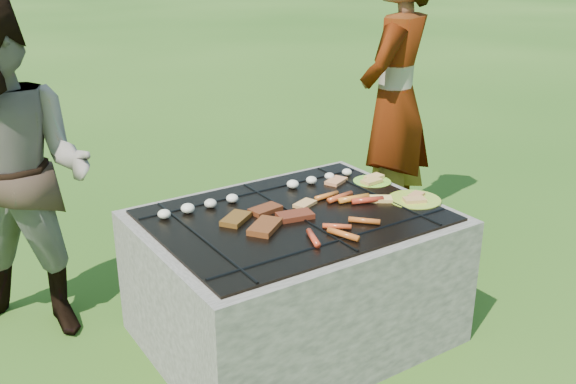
# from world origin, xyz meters

# --- Properties ---
(lawn) EXTENTS (60.00, 60.00, 0.00)m
(lawn) POSITION_xyz_m (0.00, 0.00, 0.00)
(lawn) COLOR #224A12
(lawn) RESTS_ON ground
(fire_pit) EXTENTS (1.30, 1.00, 0.62)m
(fire_pit) POSITION_xyz_m (0.00, 0.00, 0.28)
(fire_pit) COLOR gray
(fire_pit) RESTS_ON ground
(mushrooms) EXTENTS (1.05, 0.06, 0.04)m
(mushrooms) POSITION_xyz_m (-0.04, 0.27, 0.63)
(mushrooms) COLOR beige
(mushrooms) RESTS_ON fire_pit
(pork_slabs) EXTENTS (0.40, 0.31, 0.03)m
(pork_slabs) POSITION_xyz_m (-0.14, 0.00, 0.62)
(pork_slabs) COLOR #90581A
(pork_slabs) RESTS_ON fire_pit
(sausages) EXTENTS (0.55, 0.47, 0.03)m
(sausages) POSITION_xyz_m (0.19, -0.12, 0.63)
(sausages) COLOR orange
(sausages) RESTS_ON fire_pit
(bread_on_grate) EXTENTS (0.45, 0.42, 0.02)m
(bread_on_grate) POSITION_xyz_m (0.32, 0.07, 0.62)
(bread_on_grate) COLOR #D4B86C
(bread_on_grate) RESTS_ON fire_pit
(plate_far) EXTENTS (0.25, 0.25, 0.03)m
(plate_far) POSITION_xyz_m (0.56, 0.14, 0.61)
(plate_far) COLOR #C8F53A
(plate_far) RESTS_ON fire_pit
(plate_near) EXTENTS (0.30, 0.30, 0.03)m
(plate_near) POSITION_xyz_m (0.56, -0.17, 0.61)
(plate_near) COLOR gold
(plate_near) RESTS_ON fire_pit
(cook) EXTENTS (0.73, 0.64, 1.69)m
(cook) POSITION_xyz_m (1.13, 0.61, 0.85)
(cook) COLOR gray
(cook) RESTS_ON ground
(bystander) EXTENTS (0.94, 0.92, 1.53)m
(bystander) POSITION_xyz_m (-1.00, 0.70, 0.77)
(bystander) COLOR gray
(bystander) RESTS_ON ground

